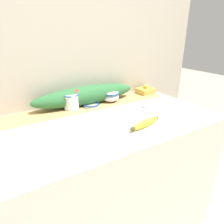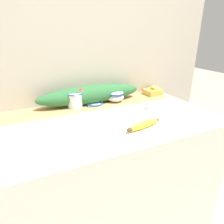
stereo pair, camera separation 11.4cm
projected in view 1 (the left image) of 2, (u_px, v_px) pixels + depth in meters
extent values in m
plane|color=#B2A899|center=(109.00, 224.00, 1.51)|extent=(12.00, 12.00, 0.00)
cube|color=beige|center=(108.00, 178.00, 1.34)|extent=(1.28, 0.73, 0.87)
cube|color=#B7AD99|center=(79.00, 55.00, 1.36)|extent=(2.08, 0.04, 2.40)
cube|color=tan|center=(89.00, 106.00, 1.38)|extent=(1.18, 0.21, 0.00)
cylinder|color=white|center=(71.00, 102.00, 1.30)|extent=(0.10, 0.10, 0.10)
torus|color=#194793|center=(71.00, 95.00, 1.28)|extent=(0.10, 0.10, 0.01)
torus|color=white|center=(68.00, 98.00, 1.34)|extent=(0.05, 0.01, 0.05)
ellipsoid|color=white|center=(73.00, 97.00, 1.25)|extent=(0.03, 0.02, 0.02)
ellipsoid|color=white|center=(110.00, 97.00, 1.45)|extent=(0.12, 0.12, 0.06)
torus|color=#194793|center=(110.00, 93.00, 1.44)|extent=(0.13, 0.13, 0.01)
ellipsoid|color=white|center=(110.00, 92.00, 1.44)|extent=(0.11, 0.11, 0.02)
sphere|color=#194793|center=(110.00, 89.00, 1.43)|extent=(0.02, 0.02, 0.02)
cylinder|color=white|center=(91.00, 106.00, 1.36)|extent=(0.11, 0.11, 0.01)
torus|color=#194793|center=(91.00, 104.00, 1.36)|extent=(0.11, 0.11, 0.01)
ellipsoid|color=yellow|center=(145.00, 123.00, 1.07)|extent=(0.22, 0.08, 0.04)
ellipsoid|color=brown|center=(133.00, 129.00, 1.01)|extent=(0.04, 0.03, 0.02)
ellipsoid|color=brown|center=(156.00, 118.00, 1.14)|extent=(0.03, 0.03, 0.02)
cube|color=#B7B7BC|center=(130.00, 108.00, 1.34)|extent=(0.15, 0.06, 0.00)
ellipsoid|color=#B7B7BC|center=(144.00, 107.00, 1.35)|extent=(0.05, 0.04, 0.01)
cube|color=silver|center=(15.00, 163.00, 0.76)|extent=(0.18, 0.18, 0.03)
cube|color=gold|center=(145.00, 91.00, 1.64)|extent=(0.14, 0.12, 0.04)
cube|color=gold|center=(146.00, 88.00, 1.63)|extent=(0.13, 0.02, 0.00)
cube|color=gold|center=(146.00, 88.00, 1.63)|extent=(0.02, 0.11, 0.00)
ellipsoid|color=gold|center=(146.00, 86.00, 1.63)|extent=(0.04, 0.03, 0.03)
ellipsoid|color=#2D6B38|center=(86.00, 95.00, 1.38)|extent=(0.75, 0.14, 0.13)
sphere|color=red|center=(56.00, 98.00, 1.27)|extent=(0.06, 0.06, 0.06)
sphere|color=red|center=(76.00, 94.00, 1.32)|extent=(0.07, 0.07, 0.07)
sphere|color=red|center=(97.00, 92.00, 1.40)|extent=(0.06, 0.06, 0.06)
sphere|color=red|center=(116.00, 88.00, 1.50)|extent=(0.06, 0.06, 0.06)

